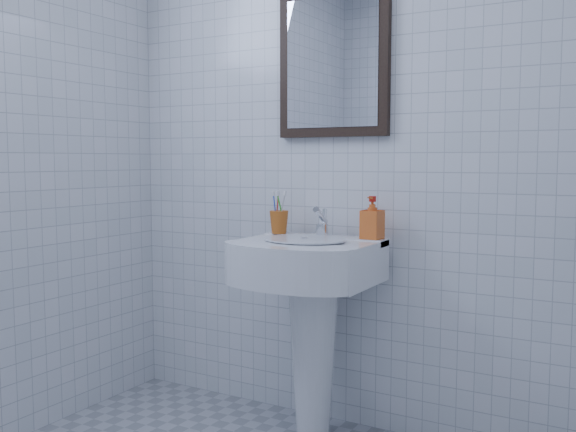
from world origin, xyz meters
The scene contains 6 objects.
wall_back centered at (0.00, 1.20, 1.25)m, with size 2.20×0.02×2.50m, color white.
washbasin centered at (-0.06, 0.99, 0.56)m, with size 0.54×0.40×0.83m.
faucet centered at (-0.06, 1.08, 0.88)m, with size 0.05×0.11×0.13m.
toothbrush_cup centered at (-0.27, 1.08, 0.88)m, with size 0.08×0.08×0.10m, color #B15519, non-canonical shape.
soap_dispenser centered at (0.15, 1.10, 0.91)m, with size 0.08×0.08×0.17m, color red.
wall_mirror centered at (-0.06, 1.18, 1.55)m, with size 0.50×0.04×0.62m.
Camera 1 is at (1.13, -1.29, 1.14)m, focal length 40.00 mm.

